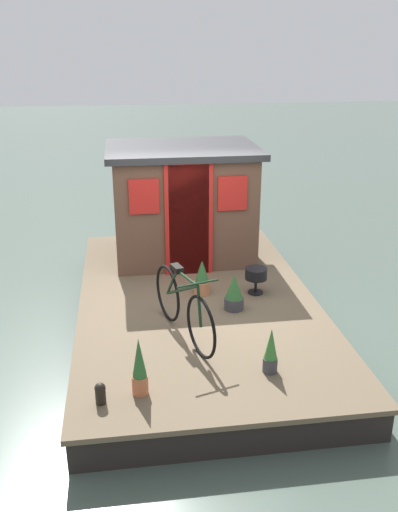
# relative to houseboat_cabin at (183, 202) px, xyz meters

# --- Properties ---
(ground_plane) EXTENTS (60.00, 60.00, 0.00)m
(ground_plane) POSITION_rel_houseboat_cabin_xyz_m (-1.69, 0.00, -1.35)
(ground_plane) COLOR #47564C
(houseboat_deck) EXTENTS (5.61, 3.26, 0.43)m
(houseboat_deck) POSITION_rel_houseboat_cabin_xyz_m (-1.69, 0.00, -1.13)
(houseboat_deck) COLOR brown
(houseboat_deck) RESTS_ON ground_plane
(houseboat_cabin) EXTENTS (1.82, 2.38, 1.82)m
(houseboat_cabin) POSITION_rel_houseboat_cabin_xyz_m (0.00, 0.00, 0.00)
(houseboat_cabin) COLOR brown
(houseboat_cabin) RESTS_ON houseboat_deck
(bicycle) EXTENTS (1.65, 0.63, 0.88)m
(bicycle) POSITION_rel_houseboat_cabin_xyz_m (-2.75, 0.31, -0.52)
(bicycle) COLOR black
(bicycle) RESTS_ON houseboat_deck
(potted_plant_ivy) EXTENTS (0.16, 0.16, 0.52)m
(potted_plant_ivy) POSITION_rel_houseboat_cabin_xyz_m (-3.65, -0.53, -0.67)
(potted_plant_ivy) COLOR #38383D
(potted_plant_ivy) RESTS_ON houseboat_deck
(potted_plant_rosemary) EXTENTS (0.23, 0.23, 0.50)m
(potted_plant_rosemary) POSITION_rel_houseboat_cabin_xyz_m (-1.57, -0.09, -0.68)
(potted_plant_rosemary) COLOR #C6754C
(potted_plant_rosemary) RESTS_ON houseboat_deck
(potted_plant_succulent) EXTENTS (0.16, 0.16, 0.63)m
(potted_plant_succulent) POSITION_rel_houseboat_cabin_xyz_m (-3.86, 0.88, -0.62)
(potted_plant_succulent) COLOR #B2603D
(potted_plant_succulent) RESTS_ON houseboat_deck
(potted_plant_sage) EXTENTS (0.26, 0.26, 0.50)m
(potted_plant_sage) POSITION_rel_houseboat_cabin_xyz_m (-2.11, -0.44, -0.68)
(potted_plant_sage) COLOR #38383D
(potted_plant_sage) RESTS_ON houseboat_deck
(charcoal_grill) EXTENTS (0.31, 0.31, 0.38)m
(charcoal_grill) POSITION_rel_houseboat_cabin_xyz_m (-1.66, -0.85, -0.64)
(charcoal_grill) COLOR black
(charcoal_grill) RESTS_ON houseboat_deck
(mooring_bollard) EXTENTS (0.11, 0.11, 0.23)m
(mooring_bollard) POSITION_rel_houseboat_cabin_xyz_m (-3.97, 1.28, -0.80)
(mooring_bollard) COLOR black
(mooring_bollard) RESTS_ON houseboat_deck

